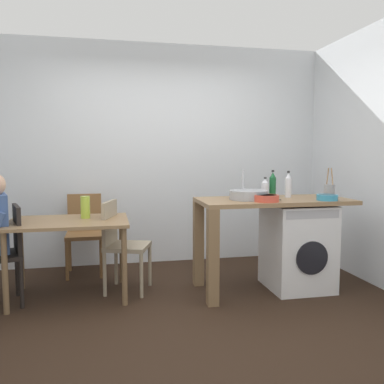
% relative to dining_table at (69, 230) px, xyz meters
% --- Properties ---
extents(ground_plane, '(5.46, 5.46, 0.00)m').
position_rel_dining_table_xyz_m(ground_plane, '(0.97, -0.63, -0.64)').
color(ground_plane, black).
extents(wall_back, '(4.60, 0.10, 2.70)m').
position_rel_dining_table_xyz_m(wall_back, '(0.97, 1.12, 0.71)').
color(wall_back, silver).
rests_on(wall_back, ground_plane).
extents(dining_table, '(1.10, 0.76, 0.74)m').
position_rel_dining_table_xyz_m(dining_table, '(0.00, 0.00, 0.00)').
color(dining_table, olive).
rests_on(dining_table, ground_plane).
extents(chair_person_seat, '(0.50, 0.50, 0.90)m').
position_rel_dining_table_xyz_m(chair_person_seat, '(-0.55, -0.08, -0.14)').
color(chair_person_seat, black).
rests_on(chair_person_seat, ground_plane).
extents(chair_opposite, '(0.51, 0.51, 0.90)m').
position_rel_dining_table_xyz_m(chair_opposite, '(0.48, 0.07, -0.14)').
color(chair_opposite, gray).
rests_on(chair_opposite, ground_plane).
extents(chair_spare_by_wall, '(0.40, 0.40, 0.90)m').
position_rel_dining_table_xyz_m(chair_spare_by_wall, '(0.10, 0.77, -0.14)').
color(chair_spare_by_wall, olive).
rests_on(chair_spare_by_wall, ground_plane).
extents(kitchen_counter, '(1.50, 0.68, 0.92)m').
position_rel_dining_table_xyz_m(kitchen_counter, '(1.77, -0.21, 0.12)').
color(kitchen_counter, olive).
rests_on(kitchen_counter, ground_plane).
extents(washing_machine, '(0.60, 0.61, 0.86)m').
position_rel_dining_table_xyz_m(washing_machine, '(2.24, -0.21, -0.21)').
color(washing_machine, white).
rests_on(washing_machine, ground_plane).
extents(sink_basin, '(0.38, 0.38, 0.09)m').
position_rel_dining_table_xyz_m(sink_basin, '(1.71, -0.21, 0.32)').
color(sink_basin, '#9EA0A5').
rests_on(sink_basin, kitchen_counter).
extents(tap, '(0.02, 0.02, 0.28)m').
position_rel_dining_table_xyz_m(tap, '(1.71, -0.03, 0.42)').
color(tap, '#B2B2B7').
rests_on(tap, kitchen_counter).
extents(bottle_tall_green, '(0.07, 0.07, 0.21)m').
position_rel_dining_table_xyz_m(bottle_tall_green, '(1.95, -0.04, 0.37)').
color(bottle_tall_green, silver).
rests_on(bottle_tall_green, kitchen_counter).
extents(bottle_squat_brown, '(0.07, 0.07, 0.28)m').
position_rel_dining_table_xyz_m(bottle_squat_brown, '(2.04, -0.02, 0.40)').
color(bottle_squat_brown, '#19592D').
rests_on(bottle_squat_brown, kitchen_counter).
extents(bottle_clear_small, '(0.06, 0.06, 0.27)m').
position_rel_dining_table_xyz_m(bottle_clear_small, '(2.17, -0.11, 0.40)').
color(bottle_clear_small, silver).
rests_on(bottle_clear_small, kitchen_counter).
extents(mixing_bowl, '(0.23, 0.23, 0.06)m').
position_rel_dining_table_xyz_m(mixing_bowl, '(1.82, -0.41, 0.31)').
color(mixing_bowl, '#D84C38').
rests_on(mixing_bowl, kitchen_counter).
extents(utensil_crock, '(0.11, 0.11, 0.30)m').
position_rel_dining_table_xyz_m(utensil_crock, '(2.61, -0.16, 0.35)').
color(utensil_crock, gray).
rests_on(utensil_crock, kitchen_counter).
extents(colander, '(0.20, 0.20, 0.06)m').
position_rel_dining_table_xyz_m(colander, '(2.43, -0.43, 0.31)').
color(colander, teal).
rests_on(colander, kitchen_counter).
extents(vase, '(0.09, 0.09, 0.22)m').
position_rel_dining_table_xyz_m(vase, '(0.15, 0.10, 0.20)').
color(vase, '#A8C63D').
rests_on(vase, dining_table).
extents(scissors, '(0.15, 0.06, 0.01)m').
position_rel_dining_table_xyz_m(scissors, '(1.93, -0.31, 0.28)').
color(scissors, '#B2B2B7').
rests_on(scissors, kitchen_counter).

